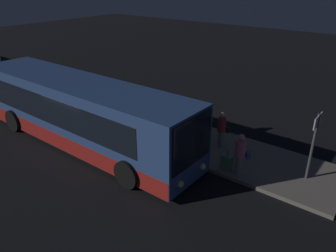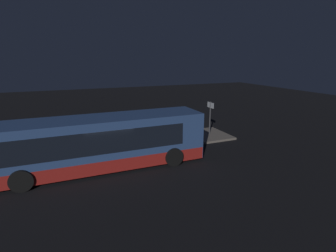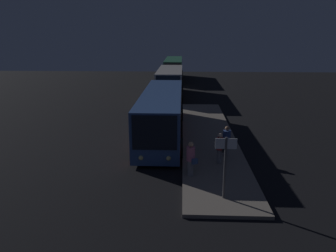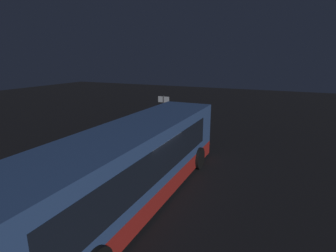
% 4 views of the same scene
% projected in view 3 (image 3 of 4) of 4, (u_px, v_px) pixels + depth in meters
% --- Properties ---
extents(ground, '(80.00, 80.00, 0.00)m').
position_uv_depth(ground, '(159.00, 137.00, 21.88)').
color(ground, black).
extents(platform, '(20.00, 3.40, 0.16)m').
position_uv_depth(platform, '(208.00, 136.00, 21.71)').
color(platform, slate).
rests_on(platform, ground).
extents(bus_lead, '(12.11, 2.83, 2.94)m').
position_uv_depth(bus_lead, '(162.00, 114.00, 21.98)').
color(bus_lead, '#33518C').
rests_on(bus_lead, ground).
extents(bus_second, '(10.24, 2.87, 3.01)m').
position_uv_depth(bus_second, '(170.00, 83.00, 35.66)').
color(bus_second, '#B2ADA8').
rests_on(bus_second, ground).
extents(bus_third, '(12.19, 2.73, 3.13)m').
position_uv_depth(bus_third, '(174.00, 69.00, 49.08)').
color(bus_third, '#2D704C').
rests_on(bus_third, ground).
extents(passenger_boarding, '(0.64, 0.69, 1.66)m').
position_uv_depth(passenger_boarding, '(227.00, 140.00, 17.91)').
color(passenger_boarding, gray).
rests_on(passenger_boarding, platform).
extents(passenger_waiting, '(0.67, 0.62, 1.67)m').
position_uv_depth(passenger_waiting, '(191.00, 158.00, 15.27)').
color(passenger_waiting, gray).
rests_on(passenger_waiting, platform).
extents(passenger_with_bags, '(0.54, 0.60, 1.61)m').
position_uv_depth(passenger_with_bags, '(220.00, 147.00, 16.79)').
color(passenger_with_bags, gray).
rests_on(passenger_with_bags, platform).
extents(suitcase, '(0.46, 0.26, 0.83)m').
position_uv_depth(suitcase, '(191.00, 165.00, 15.94)').
color(suitcase, '#598C59').
rests_on(suitcase, platform).
extents(sign_post, '(0.10, 0.85, 2.60)m').
position_uv_depth(sign_post, '(225.00, 160.00, 12.95)').
color(sign_post, '#4C4C51').
rests_on(sign_post, platform).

